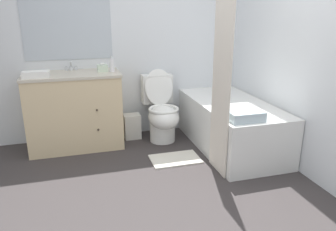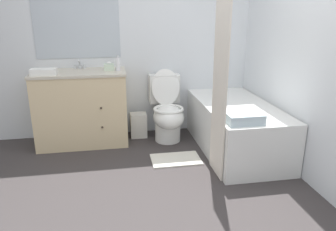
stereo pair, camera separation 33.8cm
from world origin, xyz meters
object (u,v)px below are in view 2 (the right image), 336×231
at_px(wastebasket, 139,125).
at_px(bath_mat, 176,159).
at_px(bathtub, 235,127).
at_px(hand_towel_folded, 44,72).
at_px(vanity_cabinet, 82,107).
at_px(toilet, 167,112).
at_px(sink_faucet, 80,66).
at_px(bath_towel_folded, 244,118).
at_px(soap_dispenser, 118,64).
at_px(tissue_box, 109,67).

bearing_deg(wastebasket, bath_mat, -66.49).
xyz_separation_m(bathtub, hand_towel_folded, (-2.12, 0.37, 0.65)).
height_order(vanity_cabinet, bathtub, vanity_cabinet).
relative_size(vanity_cabinet, toilet, 1.23).
xyz_separation_m(wastebasket, hand_towel_folded, (-1.04, -0.23, 0.77)).
xyz_separation_m(bathtub, wastebasket, (-1.08, 0.60, -0.12)).
distance_m(sink_faucet, bathtub, 2.01).
relative_size(vanity_cabinet, sink_faucet, 7.57).
height_order(vanity_cabinet, sink_faucet, sink_faucet).
bearing_deg(wastebasket, toilet, -24.22).
bearing_deg(wastebasket, hand_towel_folded, -167.39).
distance_m(sink_faucet, bath_towel_folded, 2.10).
bearing_deg(toilet, bath_towel_folded, -62.77).
height_order(bathtub, wastebasket, bathtub).
xyz_separation_m(vanity_cabinet, toilet, (1.03, -0.08, -0.09)).
bearing_deg(vanity_cabinet, sink_faucet, 90.00).
xyz_separation_m(soap_dispenser, bath_towel_folded, (1.13, -1.11, -0.37)).
bearing_deg(bathtub, tissue_box, 158.76).
relative_size(soap_dispenser, bath_towel_folded, 0.54).
height_order(wastebasket, hand_towel_folded, hand_towel_folded).
bearing_deg(soap_dispenser, vanity_cabinet, 174.82).
bearing_deg(hand_towel_folded, sink_faucet, 43.68).
height_order(sink_faucet, soap_dispenser, soap_dispenser).
bearing_deg(sink_faucet, bathtub, -22.02).
relative_size(toilet, tissue_box, 7.35).
height_order(toilet, wastebasket, toilet).
bearing_deg(hand_towel_folded, toilet, 3.14).
xyz_separation_m(vanity_cabinet, wastebasket, (0.68, 0.08, -0.30)).
xyz_separation_m(hand_towel_folded, bath_towel_folded, (1.94, -0.99, -0.32)).
xyz_separation_m(vanity_cabinet, bath_towel_folded, (1.58, -1.15, 0.15)).
bearing_deg(bath_towel_folded, wastebasket, 126.24).
bearing_deg(vanity_cabinet, hand_towel_folded, -156.98).
relative_size(toilet, soap_dispenser, 4.78).
xyz_separation_m(vanity_cabinet, tissue_box, (0.35, 0.03, 0.48)).
distance_m(sink_faucet, wastebasket, 1.04).
distance_m(soap_dispenser, hand_towel_folded, 0.82).
height_order(bathtub, bath_mat, bathtub).
bearing_deg(bath_mat, hand_towel_folded, 158.61).
bearing_deg(tissue_box, bathtub, -21.24).
xyz_separation_m(wastebasket, tissue_box, (-0.33, -0.05, 0.78)).
distance_m(toilet, wastebasket, 0.44).
distance_m(tissue_box, soap_dispenser, 0.13).
distance_m(vanity_cabinet, wastebasket, 0.75).
height_order(soap_dispenser, bath_towel_folded, soap_dispenser).
height_order(vanity_cabinet, toilet, vanity_cabinet).
distance_m(bathtub, wastebasket, 1.24).
distance_m(bathtub, bath_mat, 0.81).
distance_m(vanity_cabinet, tissue_box, 0.59).
xyz_separation_m(toilet, wastebasket, (-0.35, 0.16, -0.21)).
bearing_deg(sink_faucet, vanity_cabinet, -90.00).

